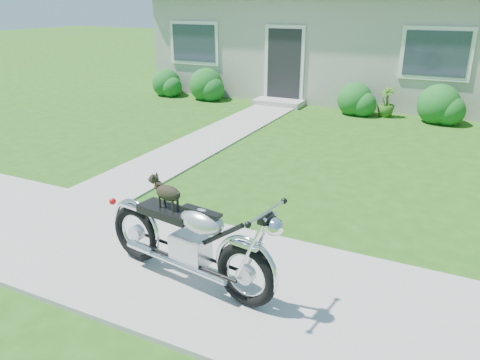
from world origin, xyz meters
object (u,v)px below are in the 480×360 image
at_px(potted_plant_left, 206,87).
at_px(motorcycle_with_dog, 190,240).
at_px(house, 363,23).
at_px(potted_plant_right, 386,102).

relative_size(potted_plant_left, motorcycle_with_dog, 0.31).
bearing_deg(motorcycle_with_dog, house, 103.70).
bearing_deg(potted_plant_right, motorcycle_with_dog, -92.87).
distance_m(potted_plant_left, motorcycle_with_dog, 10.11).
bearing_deg(potted_plant_right, house, 113.68).
distance_m(potted_plant_right, motorcycle_with_dog, 8.83).
bearing_deg(motorcycle_with_dog, potted_plant_left, 127.94).
bearing_deg(house, potted_plant_left, -138.28).
bearing_deg(house, motorcycle_with_dog, -85.02).
xyz_separation_m(potted_plant_left, motorcycle_with_dog, (4.93, -8.82, 0.19)).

